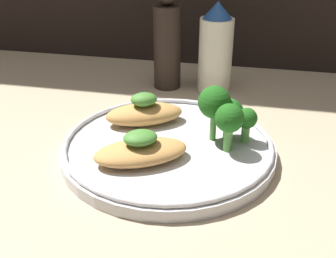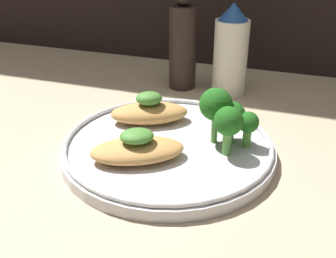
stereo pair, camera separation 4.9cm
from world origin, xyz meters
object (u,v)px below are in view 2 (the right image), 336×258
broccoli_bunch (227,115)px  pepper_grinder (183,44)px  plate (168,147)px  sauce_bottle (231,52)px

broccoli_bunch → pepper_grinder: pepper_grinder is taller
plate → broccoli_bunch: bearing=17.7°
broccoli_bunch → sauce_bottle: bearing=100.0°
broccoli_bunch → plate: bearing=-162.3°
sauce_bottle → pepper_grinder: size_ratio=0.88×
broccoli_bunch → sauce_bottle: 19.52cm
plate → broccoli_bunch: size_ratio=3.61×
broccoli_bunch → pepper_grinder: 22.22cm
plate → sauce_bottle: sauce_bottle is taller
broccoli_bunch → pepper_grinder: size_ratio=0.44×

